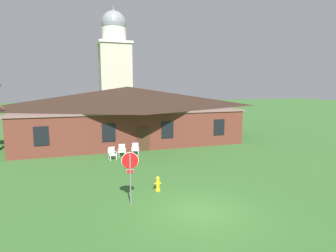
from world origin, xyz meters
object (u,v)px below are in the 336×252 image
(lawn_chair_by_porch, at_px, (112,153))
(fire_hydrant, at_px, (158,184))
(stop_sign, at_px, (130,168))
(lawn_chair_near_door, at_px, (122,150))
(lawn_chair_left_end, at_px, (135,148))

(lawn_chair_by_porch, distance_m, fire_hydrant, 7.52)
(lawn_chair_by_porch, xyz_separation_m, fire_hydrant, (1.51, -7.37, -0.12))
(stop_sign, bearing_deg, lawn_chair_near_door, 83.57)
(lawn_chair_near_door, distance_m, lawn_chair_left_end, 1.14)
(lawn_chair_near_door, xyz_separation_m, fire_hydrant, (0.62, -8.19, -0.12))
(lawn_chair_left_end, bearing_deg, stop_sign, -102.87)
(lawn_chair_by_porch, relative_size, lawn_chair_near_door, 1.00)
(lawn_chair_by_porch, distance_m, lawn_chair_left_end, 2.25)
(stop_sign, height_order, lawn_chair_left_end, stop_sign)
(fire_hydrant, bearing_deg, stop_sign, -143.82)
(fire_hydrant, bearing_deg, lawn_chair_near_door, 94.35)
(lawn_chair_by_porch, height_order, lawn_chair_left_end, same)
(stop_sign, xyz_separation_m, lawn_chair_left_end, (2.19, 9.59, -1.28))
(lawn_chair_near_door, height_order, lawn_chair_left_end, same)
(lawn_chair_near_door, distance_m, fire_hydrant, 8.21)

